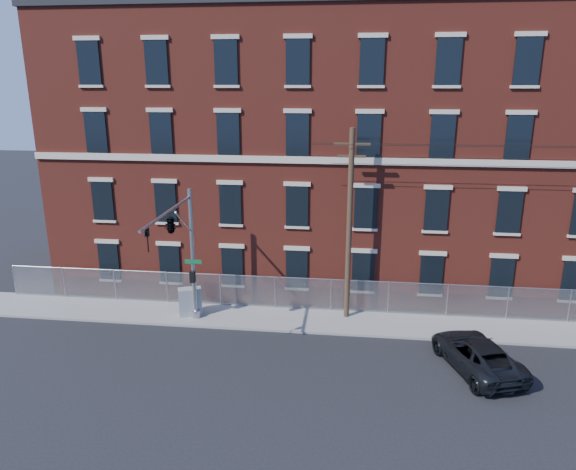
# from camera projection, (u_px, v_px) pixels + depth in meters

# --- Properties ---
(ground) EXTENTS (140.00, 140.00, 0.00)m
(ground) POSITION_uv_depth(u_px,v_px,m) (299.00, 370.00, 23.43)
(ground) COLOR black
(ground) RESTS_ON ground
(sidewalk) EXTENTS (65.00, 3.00, 0.12)m
(sidewalk) POSITION_uv_depth(u_px,v_px,m) (544.00, 332.00, 26.80)
(sidewalk) COLOR gray
(sidewalk) RESTS_ON ground
(mill_building) EXTENTS (55.30, 14.32, 16.30)m
(mill_building) POSITION_uv_depth(u_px,v_px,m) (513.00, 150.00, 33.04)
(mill_building) COLOR maroon
(mill_building) RESTS_ON ground
(chain_link_fence) EXTENTS (59.06, 0.06, 1.85)m
(chain_link_fence) POSITION_uv_depth(u_px,v_px,m) (538.00, 304.00, 27.76)
(chain_link_fence) COLOR #A5A8AD
(chain_link_fence) RESTS_ON ground
(traffic_signal_mast) EXTENTS (0.90, 6.75, 7.00)m
(traffic_signal_mast) POSITION_uv_depth(u_px,v_px,m) (176.00, 235.00, 24.69)
(traffic_signal_mast) COLOR #9EA0A5
(traffic_signal_mast) RESTS_ON ground
(utility_pole_near) EXTENTS (1.80, 0.28, 10.00)m
(utility_pole_near) POSITION_uv_depth(u_px,v_px,m) (349.00, 223.00, 27.04)
(utility_pole_near) COLOR #3F2F1F
(utility_pole_near) RESTS_ON ground
(pickup_truck) EXTENTS (3.88, 5.63, 1.43)m
(pickup_truck) POSITION_uv_depth(u_px,v_px,m) (477.00, 354.00, 23.34)
(pickup_truck) COLOR black
(pickup_truck) RESTS_ON ground
(utility_cabinet) EXTENTS (1.35, 0.98, 1.52)m
(utility_cabinet) POSITION_uv_depth(u_px,v_px,m) (190.00, 302.00, 28.45)
(utility_cabinet) COLOR gray
(utility_cabinet) RESTS_ON sidewalk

